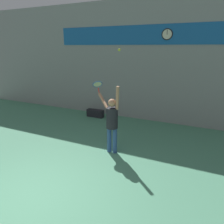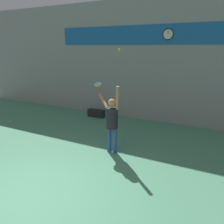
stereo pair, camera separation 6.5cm
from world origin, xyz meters
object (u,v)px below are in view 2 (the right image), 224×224
object	(u,v)px
equipment_bag	(96,113)
scoreboard_clock	(168,34)
tennis_player	(112,120)
tennis_racket	(98,85)
water_bottle	(99,115)
tennis_ball	(119,50)

from	to	relation	value
equipment_bag	scoreboard_clock	bearing A→B (deg)	11.11
tennis_player	tennis_racket	world-z (taller)	tennis_racket
tennis_racket	tennis_player	bearing A→B (deg)	-35.50
tennis_racket	water_bottle	distance (m)	3.18
tennis_ball	equipment_bag	size ratio (longest dim) A/B	0.09
scoreboard_clock	water_bottle	size ratio (longest dim) A/B	1.49
scoreboard_clock	tennis_racket	bearing A→B (deg)	-117.39
scoreboard_clock	equipment_bag	world-z (taller)	scoreboard_clock
scoreboard_clock	tennis_player	world-z (taller)	scoreboard_clock
water_bottle	equipment_bag	xyz separation A→B (m)	(-0.17, 0.02, 0.04)
water_bottle	equipment_bag	world-z (taller)	equipment_bag
equipment_bag	water_bottle	bearing A→B (deg)	-6.72
tennis_player	equipment_bag	bearing A→B (deg)	127.94
scoreboard_clock	tennis_ball	xyz separation A→B (m)	(-0.48, -3.47, -0.54)
tennis_player	water_bottle	xyz separation A→B (m)	(-2.05, 2.83, -0.92)
tennis_racket	equipment_bag	xyz separation A→B (m)	(-1.45, 2.30, -1.78)
equipment_bag	tennis_racket	bearing A→B (deg)	-57.77
water_bottle	tennis_ball	bearing A→B (deg)	-51.43
water_bottle	equipment_bag	distance (m)	0.17
scoreboard_clock	water_bottle	xyz separation A→B (m)	(-2.77, -0.60, -3.45)
scoreboard_clock	tennis_player	distance (m)	4.32
tennis_player	water_bottle	distance (m)	3.61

